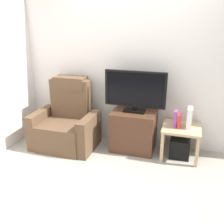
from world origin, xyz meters
name	(u,v)px	position (x,y,z in m)	size (l,w,h in m)	color
ground_plane	(115,176)	(0.00, 0.00, 0.00)	(6.40, 6.40, 0.00)	#9E998E
wall_back	(137,63)	(0.00, 1.13, 1.30)	(6.40, 0.06, 2.60)	silver
tv_stand	(134,131)	(0.05, 0.82, 0.31)	(0.66, 0.50, 0.62)	#4C2D1E
television	(135,91)	(0.05, 0.84, 0.95)	(0.92, 0.20, 0.62)	black
recliner_armchair	(67,123)	(-1.01, 0.64, 0.37)	(0.98, 0.78, 1.08)	brown
side_table	(181,132)	(0.76, 0.80, 0.40)	(0.54, 0.54, 0.48)	tan
subwoofer_box	(180,147)	(0.76, 0.80, 0.14)	(0.29, 0.29, 0.29)	black
book_leftmost	(175,119)	(0.66, 0.78, 0.60)	(0.04, 0.12, 0.24)	purple
book_middle	(179,121)	(0.72, 0.78, 0.57)	(0.05, 0.14, 0.19)	red
game_console	(189,118)	(0.85, 0.81, 0.62)	(0.07, 0.20, 0.30)	white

